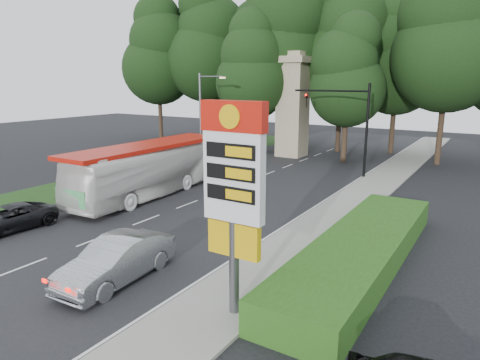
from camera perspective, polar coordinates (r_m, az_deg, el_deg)
The scene contains 21 objects.
ground at distance 19.58m, azimuth -28.06°, elevation -10.73°, with size 120.00×120.00×0.00m, color black.
road_surface at distance 27.05m, azimuth -5.72°, elevation -2.77°, with size 14.00×80.00×0.02m, color black.
sidewalk_right at distance 23.05m, azimuth 11.36°, elevation -5.70°, with size 3.00×80.00×0.12m, color gray.
grass_verge_left at distance 37.52m, azimuth -11.65°, elevation 1.54°, with size 5.00×50.00×0.02m, color #193814.
hedge at distance 18.43m, azimuth 15.76°, elevation -9.06°, with size 3.00×14.00×1.20m, color #264B14.
gas_station_pylon at distance 12.86m, azimuth -0.85°, elevation -0.18°, with size 2.10×0.45×6.85m.
traffic_signal_mast at distance 34.22m, azimuth 14.50°, elevation 8.18°, with size 6.10×0.35×7.20m.
streetlight_signs at distance 38.32m, azimuth -5.03°, elevation 8.69°, with size 2.75×0.98×8.00m.
monument at distance 42.57m, azimuth 7.05°, elevation 9.99°, with size 3.00×3.00×10.05m.
tree_far_west at distance 56.37m, azimuth -10.90°, elevation 16.30°, with size 8.96×8.96×17.60m.
tree_west_mid at distance 54.18m, azimuth -4.54°, elevation 17.69°, with size 9.80×9.80×19.25m.
tree_west_near at distance 52.48m, azimuth 2.35°, elevation 16.03°, with size 8.40×8.40×16.50m.
tree_center_left at distance 46.75m, azimuth 5.43°, elevation 18.80°, with size 10.08×10.08×19.80m.
tree_center_right at distance 46.16m, azimuth 13.57°, elevation 17.33°, with size 9.24×9.24×18.15m.
tree_east_near at distance 46.65m, azimuth 20.32°, elevation 15.20°, with size 8.12×8.12×15.95m.
tree_east_mid at distance 42.00m, azimuth 26.29°, elevation 17.28°, with size 9.52×9.52×18.70m.
tree_monument_left at distance 43.50m, azimuth 1.67°, elevation 14.86°, with size 7.28×7.28×14.30m.
tree_monument_right at distance 40.02m, azimuth 14.21°, elevation 13.66°, with size 6.72×6.72×13.20m.
transit_bus at distance 28.46m, azimuth -12.12°, elevation 1.31°, with size 2.86×12.21×3.40m, color white.
sedan_silver at distance 16.95m, azimuth -16.11°, elevation -10.25°, with size 1.76×5.04×1.66m, color #A4A6AB.
suv_charcoal at distance 24.51m, azimuth -28.51°, elevation -4.52°, with size 2.11×4.59×1.27m, color black.
Camera 1 is at (15.99, -8.52, 7.43)m, focal length 32.00 mm.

